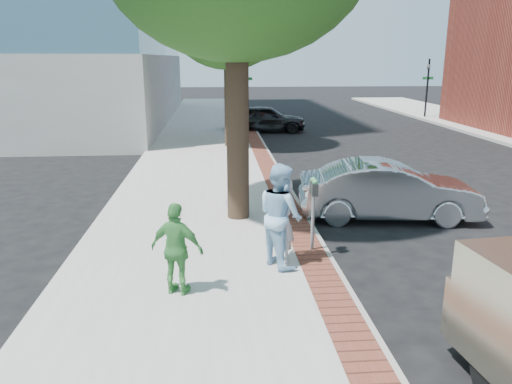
{
  "coord_description": "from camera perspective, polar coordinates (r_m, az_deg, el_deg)",
  "views": [
    {
      "loc": [
        -1.12,
        -9.57,
        3.86
      ],
      "look_at": [
        -0.31,
        0.25,
        1.2
      ],
      "focal_mm": 35.0,
      "sensor_mm": 36.0,
      "label": 1
    }
  ],
  "objects": [
    {
      "name": "ground",
      "position": [
        10.38,
        1.83,
        -6.74
      ],
      "size": [
        120.0,
        120.0,
        0.0
      ],
      "primitive_type": "plane",
      "color": "black",
      "rests_on": "ground"
    },
    {
      "name": "signal_near",
      "position": [
        31.68,
        -1.07,
        12.19
      ],
      "size": [
        0.7,
        0.15,
        3.8
      ],
      "color": "black",
      "rests_on": "ground"
    },
    {
      "name": "tree_far",
      "position": [
        21.63,
        -3.23,
        18.89
      ],
      "size": [
        4.8,
        4.8,
        7.14
      ],
      "color": "black",
      "rests_on": "sidewalk"
    },
    {
      "name": "person_officer",
      "position": [
        9.06,
        2.8,
        -2.64
      ],
      "size": [
        1.05,
        1.14,
        1.9
      ],
      "primitive_type": "imported",
      "rotation": [
        0.0,
        0.0,
        2.01
      ],
      "color": "#96C6E9",
      "rests_on": "sidewalk"
    },
    {
      "name": "brick_strip",
      "position": [
        18.05,
        1.18,
        3.25
      ],
      "size": [
        0.6,
        60.0,
        0.01
      ],
      "primitive_type": "cube",
      "color": "brown",
      "rests_on": "sidewalk"
    },
    {
      "name": "signal_far",
      "position": [
        34.42,
        19.01,
        11.62
      ],
      "size": [
        0.7,
        0.15,
        3.8
      ],
      "color": "black",
      "rests_on": "ground"
    },
    {
      "name": "bg_car",
      "position": [
        26.94,
        1.13,
        8.4
      ],
      "size": [
        4.31,
        1.92,
        1.44
      ],
      "primitive_type": "imported",
      "rotation": [
        0.0,
        0.0,
        1.52
      ],
      "color": "black",
      "rests_on": "ground"
    },
    {
      "name": "sedan_silver",
      "position": [
        12.62,
        14.9,
        0.14
      ],
      "size": [
        4.48,
        2.02,
        1.43
      ],
      "primitive_type": "imported",
      "rotation": [
        0.0,
        0.0,
        1.45
      ],
      "color": "#B3B6BA",
      "rests_on": "ground"
    },
    {
      "name": "person_green",
      "position": [
        8.09,
        -9.01,
        -6.47
      ],
      "size": [
        0.97,
        0.68,
        1.52
      ],
      "primitive_type": "imported",
      "rotation": [
        0.0,
        0.0,
        2.76
      ],
      "color": "#429143",
      "rests_on": "sidewalk"
    },
    {
      "name": "parking_meter",
      "position": [
        9.74,
        6.59,
        -0.82
      ],
      "size": [
        0.12,
        0.32,
        1.47
      ],
      "color": "gray",
      "rests_on": "sidewalk"
    },
    {
      "name": "curb",
      "position": [
        18.1,
        2.28,
        3.02
      ],
      "size": [
        0.1,
        60.0,
        0.15
      ],
      "primitive_type": "cube",
      "color": "gray",
      "rests_on": "ground"
    },
    {
      "name": "office_base",
      "position": [
        33.78,
        -25.75,
        10.48
      ],
      "size": [
        18.2,
        22.2,
        4.0
      ],
      "primitive_type": "cube",
      "color": "gray",
      "rests_on": "ground"
    },
    {
      "name": "person_gray",
      "position": [
        9.21,
        3.14,
        -3.37
      ],
      "size": [
        0.5,
        0.65,
        1.59
      ],
      "primitive_type": "imported",
      "rotation": [
        0.0,
        0.0,
        -1.35
      ],
      "color": "#A5A5AA",
      "rests_on": "sidewalk"
    },
    {
      "name": "sidewalk",
      "position": [
        17.98,
        -5.82,
        2.87
      ],
      "size": [
        5.0,
        60.0,
        0.15
      ],
      "primitive_type": "cube",
      "color": "#9E9991",
      "rests_on": "ground"
    }
  ]
}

